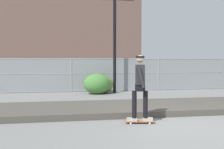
{
  "coord_description": "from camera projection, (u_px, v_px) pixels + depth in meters",
  "views": [
    {
      "loc": [
        -2.99,
        -6.71,
        1.75
      ],
      "look_at": [
        -1.05,
        3.93,
        1.18
      ],
      "focal_mm": 44.22,
      "sensor_mm": 36.0,
      "label": 1
    }
  ],
  "objects": [
    {
      "name": "ground_plane",
      "position": [
        178.0,
        127.0,
        7.22
      ],
      "size": [
        120.0,
        120.0,
        0.0
      ],
      "primitive_type": "plane",
      "color": "slate"
    },
    {
      "name": "gravel_berm",
      "position": [
        149.0,
        107.0,
        9.68
      ],
      "size": [
        17.71,
        2.69,
        0.2
      ],
      "primitive_type": "cube",
      "color": "#4C473F",
      "rests_on": "ground_plane"
    },
    {
      "name": "skateboard",
      "position": [
        140.0,
        121.0,
        7.61
      ],
      "size": [
        0.82,
        0.33,
        0.07
      ],
      "color": "#9E5B33",
      "rests_on": "ground_plane"
    },
    {
      "name": "skater",
      "position": [
        140.0,
        83.0,
        7.56
      ],
      "size": [
        0.73,
        0.61,
        1.82
      ],
      "color": "#B2ADA8",
      "rests_on": "skateboard"
    },
    {
      "name": "chain_fence",
      "position": [
        116.0,
        75.0,
        15.38
      ],
      "size": [
        24.86,
        0.06,
        1.85
      ],
      "color": "gray",
      "rests_on": "ground_plane"
    },
    {
      "name": "street_lamp",
      "position": [
        115.0,
        4.0,
        14.46
      ],
      "size": [
        0.44,
        0.44,
        7.68
      ],
      "color": "black",
      "rests_on": "ground_plane"
    },
    {
      "name": "parked_car_near",
      "position": [
        52.0,
        75.0,
        17.34
      ],
      "size": [
        4.47,
        2.08,
        1.66
      ],
      "color": "#566B4C",
      "rests_on": "ground_plane"
    },
    {
      "name": "parked_car_mid",
      "position": [
        156.0,
        73.0,
        18.72
      ],
      "size": [
        4.41,
        1.98,
        1.66
      ],
      "color": "#B7BABF",
      "rests_on": "ground_plane"
    },
    {
      "name": "library_building",
      "position": [
        38.0,
        12.0,
        44.19
      ],
      "size": [
        30.84,
        12.65,
        18.95
      ],
      "color": "brown",
      "rests_on": "ground_plane"
    },
    {
      "name": "shrub_left",
      "position": [
        97.0,
        84.0,
        14.17
      ],
      "size": [
        1.37,
        1.12,
        1.06
      ],
      "color": "#477F38",
      "rests_on": "ground_plane"
    },
    {
      "name": "shrub_center",
      "position": [
        102.0,
        84.0,
        14.51
      ],
      "size": [
        1.22,
        1.0,
        0.94
      ],
      "color": "#567A33",
      "rests_on": "ground_plane"
    }
  ]
}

